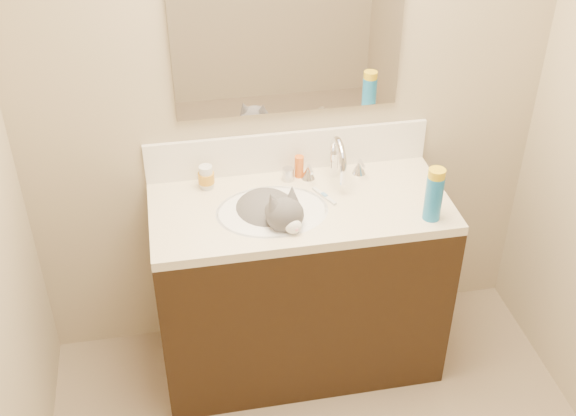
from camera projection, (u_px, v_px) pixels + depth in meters
name	position (u px, v px, depth m)	size (l,w,h in m)	color
room_shell	(384.00, 214.00, 1.73)	(2.24, 2.54, 2.52)	tan
vanity_cabinet	(299.00, 289.00, 3.14)	(1.20, 0.55, 0.82)	black
counter_slab	(300.00, 208.00, 2.89)	(1.20, 0.55, 0.04)	beige
basin	(272.00, 225.00, 2.88)	(0.45, 0.36, 0.14)	white
faucet	(337.00, 163.00, 2.97)	(0.28, 0.20, 0.21)	silver
cat	(270.00, 217.00, 2.86)	(0.39, 0.42, 0.31)	#4B494B
backsplash	(288.00, 151.00, 3.04)	(1.20, 0.02, 0.18)	white
mirror	(288.00, 15.00, 2.70)	(0.90, 0.02, 0.80)	white
pill_bottle	(206.00, 177.00, 2.95)	(0.06, 0.06, 0.10)	silver
pill_label	(206.00, 178.00, 2.95)	(0.07, 0.07, 0.04)	gold
silver_jar	(288.00, 174.00, 3.01)	(0.05, 0.05, 0.06)	#B7B7BC
amber_bottle	(299.00, 166.00, 3.02)	(0.04, 0.04, 0.10)	#D85D19
toothbrush	(324.00, 196.00, 2.91)	(0.02, 0.15, 0.01)	silver
toothbrush_head	(324.00, 195.00, 2.91)	(0.02, 0.03, 0.02)	#649ED6
spray_can	(434.00, 198.00, 2.75)	(0.07, 0.07, 0.19)	#1970B4
spray_cap	(437.00, 174.00, 2.68)	(0.07, 0.07, 0.04)	gold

